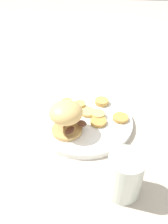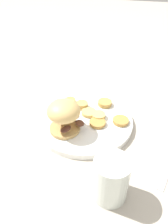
# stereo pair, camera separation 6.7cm
# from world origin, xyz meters

# --- Properties ---
(ground_plane) EXTENTS (4.00, 4.00, 0.00)m
(ground_plane) POSITION_xyz_m (0.00, 0.00, 0.00)
(ground_plane) COLOR #B2A899
(dinner_plate) EXTENTS (0.30, 0.30, 0.02)m
(dinner_plate) POSITION_xyz_m (0.00, 0.00, 0.01)
(dinner_plate) COLOR white
(dinner_plate) RESTS_ON ground_plane
(sandwich) EXTENTS (0.11, 0.11, 0.10)m
(sandwich) POSITION_xyz_m (-0.04, -0.06, 0.07)
(sandwich) COLOR tan
(sandwich) RESTS_ON dinner_plate
(potato_round_0) EXTENTS (0.05, 0.05, 0.01)m
(potato_round_0) POSITION_xyz_m (0.01, 0.03, 0.02)
(potato_round_0) COLOR #DBB766
(potato_round_0) RESTS_ON dinner_plate
(potato_round_1) EXTENTS (0.04, 0.04, 0.02)m
(potato_round_1) POSITION_xyz_m (-0.05, 0.04, 0.03)
(potato_round_1) COLOR #BC8942
(potato_round_1) RESTS_ON dinner_plate
(potato_round_2) EXTENTS (0.05, 0.05, 0.01)m
(potato_round_2) POSITION_xyz_m (0.05, 0.09, 0.03)
(potato_round_2) COLOR tan
(potato_round_2) RESTS_ON dinner_plate
(potato_round_3) EXTENTS (0.05, 0.05, 0.01)m
(potato_round_3) POSITION_xyz_m (0.11, 0.01, 0.02)
(potato_round_3) COLOR #BC8942
(potato_round_3) RESTS_ON dinner_plate
(potato_round_4) EXTENTS (0.04, 0.04, 0.01)m
(potato_round_4) POSITION_xyz_m (0.04, 0.02, 0.03)
(potato_round_4) COLOR #DBB766
(potato_round_4) RESTS_ON dinner_plate
(potato_round_5) EXTENTS (0.04, 0.04, 0.02)m
(potato_round_5) POSITION_xyz_m (-0.02, 0.06, 0.03)
(potato_round_5) COLOR tan
(potato_round_5) RESTS_ON dinner_plate
(potato_round_6) EXTENTS (0.04, 0.04, 0.01)m
(potato_round_6) POSITION_xyz_m (-0.07, 0.08, 0.02)
(potato_round_6) COLOR tan
(potato_round_6) RESTS_ON dinner_plate
(potato_round_7) EXTENTS (0.05, 0.05, 0.01)m
(potato_round_7) POSITION_xyz_m (0.05, -0.02, 0.02)
(potato_round_7) COLOR #BC8942
(potato_round_7) RESTS_ON dinner_plate
(drinking_glass) EXTENTS (0.08, 0.08, 0.11)m
(drinking_glass) POSITION_xyz_m (0.11, -0.23, 0.05)
(drinking_glass) COLOR silver
(drinking_glass) RESTS_ON ground_plane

